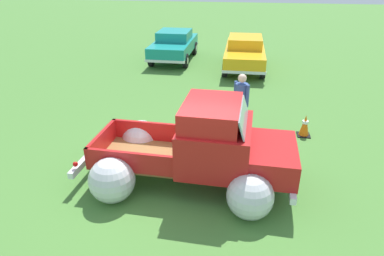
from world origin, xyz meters
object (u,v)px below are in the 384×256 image
at_px(vintage_pickup_truck, 203,153).
at_px(show_car_0, 174,44).
at_px(spectator_0, 241,101).
at_px(lane_cone_0, 236,134).
at_px(show_car_1, 245,51).
at_px(lane_cone_1, 305,126).

height_order(vintage_pickup_truck, show_car_0, vintage_pickup_truck).
bearing_deg(show_car_0, spectator_0, 24.11).
distance_m(show_car_0, lane_cone_0, 9.34).
distance_m(show_car_1, spectator_0, 7.00).
relative_size(vintage_pickup_truck, spectator_0, 2.62).
xyz_separation_m(lane_cone_0, lane_cone_1, (1.90, 0.86, 0.00)).
height_order(spectator_0, lane_cone_1, spectator_0).
distance_m(show_car_1, lane_cone_0, 7.67).
relative_size(show_car_0, lane_cone_0, 6.68).
distance_m(spectator_0, lane_cone_1, 1.98).
relative_size(show_car_0, lane_cone_1, 6.68).
distance_m(vintage_pickup_truck, show_car_0, 10.89).
relative_size(show_car_0, spectator_0, 2.35).
xyz_separation_m(vintage_pickup_truck, show_car_1, (0.72, 9.52, 0.03)).
bearing_deg(show_car_1, vintage_pickup_truck, -4.94).
xyz_separation_m(show_car_0, lane_cone_1, (5.36, -7.80, -0.47)).
bearing_deg(lane_cone_0, vintage_pickup_truck, -109.27).
relative_size(spectator_0, lane_cone_0, 2.84).
xyz_separation_m(show_car_1, lane_cone_0, (-0.07, -7.65, -0.47)).
height_order(show_car_0, show_car_1, same).
height_order(show_car_0, spectator_0, spectator_0).
relative_size(show_car_1, lane_cone_1, 7.24).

